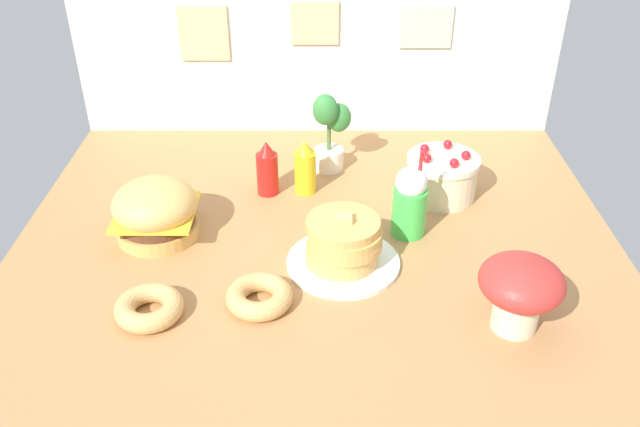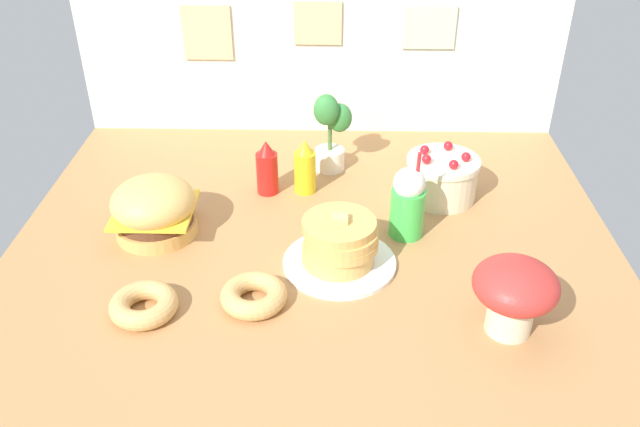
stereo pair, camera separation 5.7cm
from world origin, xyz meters
The scene contains 12 objects.
ground_plane centered at (0.00, 0.00, -0.01)m, with size 2.18×2.04×0.02m, color #B27F4C.
back_wall centered at (0.00, 1.01, 0.42)m, with size 2.18×0.04×0.84m.
burger centered at (-0.58, 0.11, 0.10)m, with size 0.30×0.30×0.22m.
pancake_stack centered at (0.09, -0.07, 0.08)m, with size 0.39×0.39×0.20m.
layer_cake centered at (0.49, 0.39, 0.09)m, with size 0.28×0.28×0.21m.
ketchup_bottle centered at (-0.20, 0.42, 0.11)m, with size 0.09×0.09×0.23m.
mustard_bottle centered at (-0.05, 0.43, 0.11)m, with size 0.09×0.09×0.23m.
cream_soda_cup centered at (0.33, 0.13, 0.13)m, with size 0.13×0.13×0.34m.
donut_pink_glaze centered at (-0.51, -0.33, 0.03)m, with size 0.21×0.21×0.06m.
donut_chocolate centered at (-0.18, -0.28, 0.03)m, with size 0.21×0.21×0.06m.
potted_plant centered at (0.05, 0.62, 0.19)m, with size 0.16×0.14×0.35m.
mushroom_stool centered at (0.60, -0.38, 0.15)m, with size 0.25×0.25×0.24m.
Camera 2 is at (0.07, -1.89, 1.37)m, focal length 37.11 mm.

